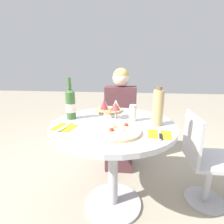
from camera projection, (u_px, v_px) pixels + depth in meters
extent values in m
plane|color=#9E937F|center=(113.00, 204.00, 1.59)|extent=(12.00, 12.00, 0.00)
cylinder|color=#B2B2B7|center=(113.00, 203.00, 1.58)|extent=(0.50, 0.50, 0.02)
cylinder|color=#B2B2B7|center=(113.00, 167.00, 1.48)|extent=(0.08, 0.08, 0.72)
cylinder|color=#B7B7BC|center=(113.00, 125.00, 1.38)|extent=(0.97, 0.97, 0.04)
cylinder|color=#ADADB2|center=(120.00, 158.00, 2.33)|extent=(0.35, 0.35, 0.01)
cylinder|color=#ADADB2|center=(120.00, 145.00, 2.27)|extent=(0.06, 0.06, 0.41)
cube|color=#ADADB2|center=(120.00, 129.00, 2.21)|extent=(0.39, 0.39, 0.03)
cube|color=#ADADB2|center=(121.00, 109.00, 2.33)|extent=(0.39, 0.02, 0.38)
cube|color=#512D33|center=(119.00, 149.00, 2.12)|extent=(0.32, 0.31, 0.44)
cube|color=#512D33|center=(121.00, 108.00, 2.13)|extent=(0.37, 0.19, 0.52)
sphere|color=beige|center=(121.00, 78.00, 2.04)|extent=(0.20, 0.20, 0.20)
sphere|color=tan|center=(121.00, 76.00, 2.03)|extent=(0.19, 0.19, 0.19)
cylinder|color=#ADADB2|center=(204.00, 200.00, 1.62)|extent=(0.35, 0.35, 0.01)
cylinder|color=#ADADB2|center=(207.00, 182.00, 1.57)|extent=(0.06, 0.06, 0.41)
cube|color=#ADADB2|center=(211.00, 160.00, 1.51)|extent=(0.39, 0.39, 0.03)
cube|color=#ADADB2|center=(192.00, 137.00, 1.47)|extent=(0.02, 0.39, 0.38)
cylinder|color=#E5C17F|center=(117.00, 132.00, 1.18)|extent=(0.33, 0.33, 0.02)
sphere|color=#B22D1E|center=(126.00, 125.00, 1.25)|extent=(0.03, 0.03, 0.03)
sphere|color=beige|center=(113.00, 126.00, 1.22)|extent=(0.04, 0.04, 0.04)
sphere|color=beige|center=(123.00, 130.00, 1.16)|extent=(0.03, 0.03, 0.03)
sphere|color=#B22D1E|center=(112.00, 130.00, 1.16)|extent=(0.03, 0.03, 0.03)
cylinder|color=tan|center=(109.00, 110.00, 1.70)|extent=(0.26, 0.26, 0.02)
sphere|color=#336B28|center=(111.00, 110.00, 1.65)|extent=(0.03, 0.03, 0.03)
sphere|color=#B22D1E|center=(103.00, 107.00, 1.73)|extent=(0.04, 0.04, 0.04)
sphere|color=#B22D1E|center=(106.00, 109.00, 1.68)|extent=(0.04, 0.04, 0.04)
sphere|color=beige|center=(105.00, 107.00, 1.76)|extent=(0.02, 0.02, 0.02)
sphere|color=beige|center=(111.00, 108.00, 1.70)|extent=(0.04, 0.04, 0.04)
sphere|color=#336B28|center=(105.00, 109.00, 1.69)|extent=(0.03, 0.03, 0.03)
cylinder|color=#38602D|center=(71.00, 106.00, 1.45)|extent=(0.08, 0.08, 0.23)
cone|color=#38602D|center=(70.00, 90.00, 1.42)|extent=(0.08, 0.08, 0.03)
cylinder|color=#38602D|center=(69.00, 83.00, 1.40)|extent=(0.03, 0.03, 0.09)
cylinder|color=silver|center=(71.00, 108.00, 1.46)|extent=(0.08, 0.08, 0.07)
cylinder|color=tan|center=(158.00, 108.00, 1.30)|extent=(0.08, 0.08, 0.27)
cylinder|color=brown|center=(159.00, 88.00, 1.26)|extent=(0.04, 0.04, 0.02)
cylinder|color=silver|center=(133.00, 114.00, 1.41)|extent=(0.06, 0.06, 0.11)
cylinder|color=#B2B2B7|center=(133.00, 106.00, 1.39)|extent=(0.06, 0.06, 0.02)
cylinder|color=silver|center=(115.00, 119.00, 1.46)|extent=(0.06, 0.06, 0.00)
cylinder|color=silver|center=(115.00, 114.00, 1.45)|extent=(0.01, 0.01, 0.08)
cone|color=#9E383D|center=(115.00, 106.00, 1.43)|extent=(0.08, 0.08, 0.06)
cylinder|color=silver|center=(104.00, 119.00, 1.47)|extent=(0.06, 0.06, 0.00)
cylinder|color=silver|center=(104.00, 114.00, 1.46)|extent=(0.01, 0.01, 0.08)
cone|color=#9E383D|center=(104.00, 104.00, 1.44)|extent=(0.07, 0.07, 0.08)
cylinder|color=silver|center=(116.00, 117.00, 1.52)|extent=(0.06, 0.06, 0.00)
cylinder|color=silver|center=(116.00, 112.00, 1.51)|extent=(0.01, 0.01, 0.08)
cone|color=beige|center=(116.00, 104.00, 1.49)|extent=(0.07, 0.07, 0.07)
cylinder|color=silver|center=(105.00, 116.00, 1.53)|extent=(0.06, 0.06, 0.00)
cylinder|color=silver|center=(105.00, 112.00, 1.52)|extent=(0.01, 0.01, 0.07)
cone|color=silver|center=(105.00, 105.00, 1.50)|extent=(0.06, 0.06, 0.07)
cube|color=gold|center=(64.00, 127.00, 1.28)|extent=(0.18, 0.18, 0.00)
cube|color=silver|center=(64.00, 127.00, 1.27)|extent=(0.06, 0.19, 0.00)
cube|color=silver|center=(62.00, 129.00, 1.23)|extent=(0.04, 0.09, 0.00)
cube|color=gold|center=(160.00, 134.00, 1.15)|extent=(0.17, 0.17, 0.00)
cube|color=silver|center=(160.00, 134.00, 1.15)|extent=(0.04, 0.19, 0.00)
cube|color=black|center=(161.00, 136.00, 1.11)|extent=(0.03, 0.09, 0.00)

